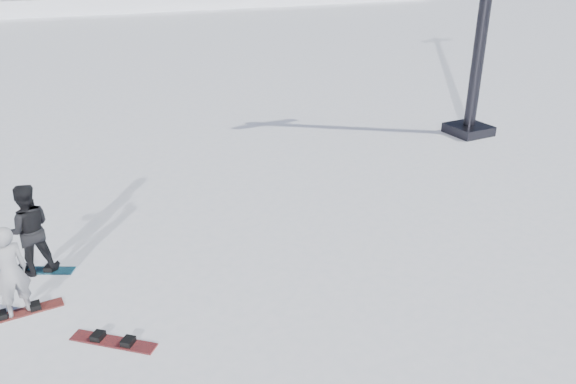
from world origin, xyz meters
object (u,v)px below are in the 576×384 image
object	(u,v)px
snowboard_loose_b	(113,342)
snowboarder_woman	(9,272)
snowboarder_man	(28,230)
lift_tower	(482,30)

from	to	relation	value
snowboard_loose_b	snowboarder_woman	bearing A→B (deg)	172.39
snowboarder_woman	snowboarder_man	world-z (taller)	snowboarder_woman
lift_tower	snowboarder_man	xyz separation A→B (m)	(-14.19, -3.41, -2.59)
lift_tower	snowboarder_man	distance (m)	14.82
snowboarder_woman	snowboard_loose_b	world-z (taller)	snowboarder_woman
snowboarder_woman	snowboard_loose_b	xyz separation A→B (m)	(1.41, -1.52, -0.87)
lift_tower	snowboarder_man	world-z (taller)	lift_tower
snowboard_loose_b	lift_tower	bearing A→B (deg)	65.42
snowboarder_woman	snowboard_loose_b	distance (m)	2.25
lift_tower	snowboard_loose_b	distance (m)	15.02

